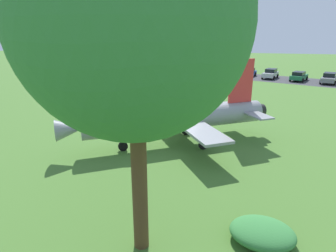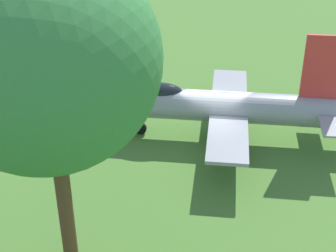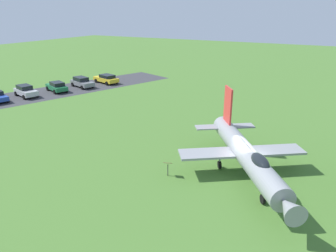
% 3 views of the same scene
% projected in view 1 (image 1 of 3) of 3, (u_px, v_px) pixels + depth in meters
% --- Properties ---
extents(ground_plane, '(200.00, 200.00, 0.00)m').
position_uv_depth(ground_plane, '(177.00, 144.00, 19.26)').
color(ground_plane, '#47722D').
extents(parking_strip, '(20.10, 38.16, 0.00)m').
position_uv_depth(parking_strip, '(298.00, 81.00, 44.98)').
color(parking_strip, '#38383D').
rests_on(parking_strip, ground_plane).
extents(display_jet, '(10.14, 12.61, 5.46)m').
position_uv_depth(display_jet, '(173.00, 118.00, 18.60)').
color(display_jet, gray).
rests_on(display_jet, ground_plane).
extents(shade_tree, '(6.72, 6.45, 10.63)m').
position_uv_depth(shade_tree, '(134.00, 23.00, 7.79)').
color(shade_tree, brown).
rests_on(shade_tree, ground_plane).
extents(shrub_near_fence, '(1.92, 2.29, 0.67)m').
position_uv_depth(shrub_near_fence, '(262.00, 233.00, 10.13)').
color(shrub_near_fence, '#387F3D').
rests_on(shrub_near_fence, ground_plane).
extents(info_plaque, '(0.69, 0.55, 1.14)m').
position_uv_depth(info_plaque, '(160.00, 111.00, 24.08)').
color(info_plaque, '#333333').
rests_on(info_plaque, ground_plane).
extents(parked_car_gray, '(4.82, 3.13, 1.53)m').
position_uv_depth(parked_car_gray, '(329.00, 78.00, 42.53)').
color(parked_car_gray, slate).
rests_on(parked_car_gray, ground_plane).
extents(parked_car_green, '(4.57, 3.21, 1.45)m').
position_uv_depth(parked_car_green, '(299.00, 76.00, 44.66)').
color(parked_car_green, '#1E6B3D').
rests_on(parked_car_green, ground_plane).
extents(parked_car_silver, '(4.55, 2.90, 1.55)m').
position_uv_depth(parked_car_silver, '(270.00, 73.00, 47.19)').
color(parked_car_silver, '#B2B5BA').
rests_on(parked_car_silver, ground_plane).
extents(parked_car_blue, '(4.53, 2.97, 1.39)m').
position_uv_depth(parked_car_blue, '(248.00, 72.00, 49.29)').
color(parked_car_blue, '#23429E').
rests_on(parked_car_blue, ground_plane).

